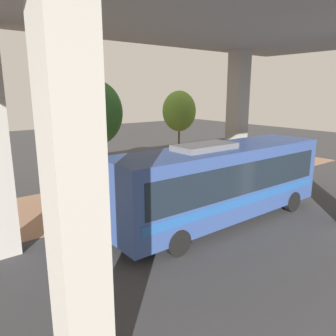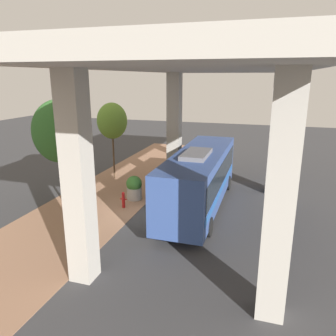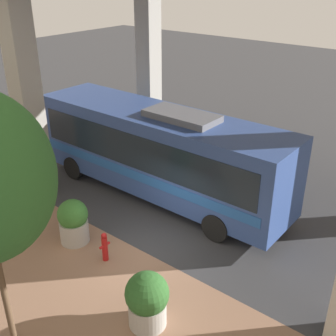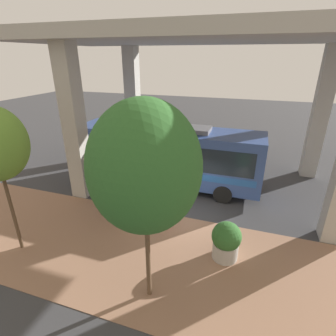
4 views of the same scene
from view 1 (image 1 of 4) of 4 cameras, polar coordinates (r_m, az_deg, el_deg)
name	(u,v)px [view 1 (image 1 of 4)]	position (r m, az deg, el deg)	size (l,w,h in m)	color
ground_plane	(141,212)	(16.39, -4.67, -7.56)	(80.00, 80.00, 0.00)	#38383A
sidewalk_strip	(112,196)	(18.83, -9.73, -4.89)	(6.00, 40.00, 0.02)	#936B51
overpass	(201,42)	(12.29, 5.70, 21.05)	(9.40, 20.55, 8.57)	#ADA89E
bus	(222,179)	(14.68, 9.31, -1.97)	(2.77, 10.85, 3.69)	#334C8C
fire_hydrant	(141,194)	(17.41, -4.69, -4.50)	(0.39, 0.19, 1.02)	#B21919
planter_front	(165,184)	(18.13, -0.56, -2.82)	(1.01, 1.01, 1.58)	#ADA89E
planter_middle	(83,193)	(17.04, -14.66, -4.26)	(1.13, 1.13, 1.59)	#ADA89E
street_tree_near	(179,111)	(22.34, 1.95, 9.85)	(2.25, 2.25, 5.85)	brown
street_tree_far	(96,113)	(19.52, -12.47, 9.36)	(3.08, 3.08, 6.45)	brown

